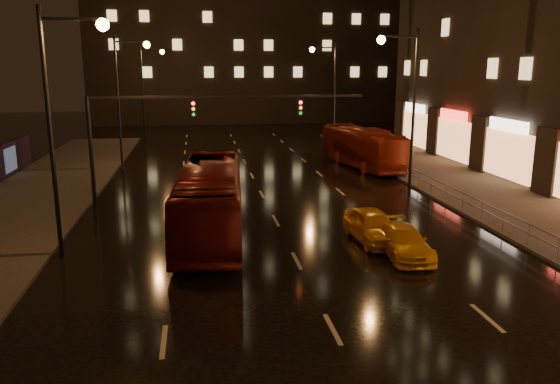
% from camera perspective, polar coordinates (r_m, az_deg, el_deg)
% --- Properties ---
extents(ground, '(140.00, 140.00, 0.00)m').
position_cam_1_polar(ground, '(31.87, -1.49, -1.06)').
color(ground, black).
rests_on(ground, ground).
extents(sidewalk_right, '(7.00, 70.00, 0.15)m').
position_cam_1_polar(sidewalk_right, '(31.92, 24.59, -2.10)').
color(sidewalk_right, '#38332D').
rests_on(sidewalk_right, ground).
extents(traffic_signal, '(15.31, 0.32, 6.20)m').
position_cam_1_polar(traffic_signal, '(30.85, -10.98, 7.18)').
color(traffic_signal, black).
rests_on(traffic_signal, ground).
extents(railing_right, '(0.05, 56.00, 1.00)m').
position_cam_1_polar(railing_right, '(32.66, 17.02, 0.33)').
color(railing_right, '#99999E').
rests_on(railing_right, sidewalk_right).
extents(bus_red, '(3.62, 12.05, 3.31)m').
position_cam_1_polar(bus_red, '(25.75, -7.27, -0.77)').
color(bus_red, '#63130E').
rests_on(bus_red, ground).
extents(bus_curb, '(4.08, 11.26, 3.07)m').
position_cam_1_polar(bus_curb, '(43.44, 8.64, 4.64)').
color(bus_curb, maroon).
rests_on(bus_curb, ground).
extents(taxi_near, '(1.97, 4.37, 1.46)m').
position_cam_1_polar(taxi_near, '(24.95, 9.68, -3.50)').
color(taxi_near, '#F6A317').
rests_on(taxi_near, ground).
extents(taxi_far, '(1.86, 4.26, 1.22)m').
position_cam_1_polar(taxi_far, '(23.42, 12.75, -5.05)').
color(taxi_far, '#F8AA17').
rests_on(taxi_far, ground).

